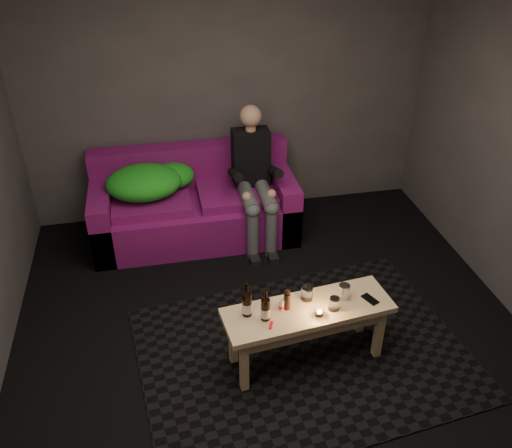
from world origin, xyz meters
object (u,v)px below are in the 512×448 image
Objects in this scene: person at (254,175)px; beer_bottle_b at (265,309)px; coffee_table at (308,317)px; steel_cup at (344,292)px; beer_bottle_a at (247,303)px; sofa at (194,206)px.

person reaches higher than beer_bottle_b.
coffee_table is 11.10× the size of steel_cup.
beer_bottle_a is (-0.43, 0.02, 0.19)m from coffee_table.
coffee_table is 0.32m from steel_cup.
steel_cup reaches higher than coffee_table.
beer_bottle_b is at bearing -31.32° from beer_bottle_a.
coffee_table is at bearing 8.70° from beer_bottle_b.
beer_bottle_b reaches higher than steel_cup.
sofa is 0.70m from person.
steel_cup is at bearing 3.01° from beer_bottle_a.
sofa is at bearing 95.58° from beer_bottle_a.
coffee_table is 0.47m from beer_bottle_a.
person is at bearing 91.47° from coffee_table.
coffee_table is 4.91× the size of beer_bottle_b.
coffee_table is (0.04, -1.72, -0.27)m from person.
steel_cup is (0.90, -1.83, 0.25)m from sofa.
beer_bottle_b is 2.26× the size of steel_cup.
sofa reaches higher than steel_cup.
person is 11.58× the size of steel_cup.
person reaches higher than sofa.
coffee_table is at bearing -71.86° from sofa.
steel_cup is (0.28, 0.06, 0.14)m from coffee_table.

